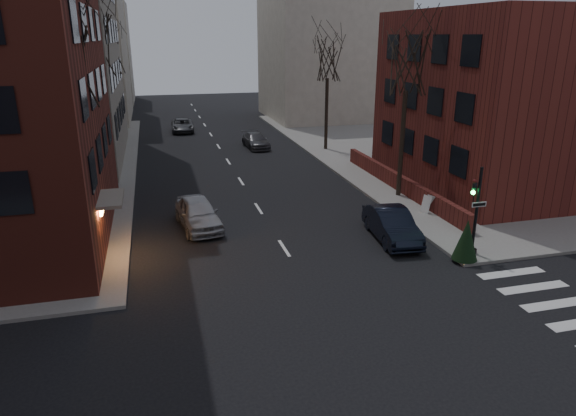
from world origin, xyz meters
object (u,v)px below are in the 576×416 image
(parked_sedan, at_px, (392,225))
(evergreen_shrub, at_px, (466,240))
(traffic_signal, at_px, (475,216))
(car_lane_silver, at_px, (198,213))
(tree_left_b, at_px, (92,45))
(tree_right_a, at_px, (408,62))
(sandwich_board, at_px, (429,204))
(tree_left_c, at_px, (109,53))
(streetlamp_near, at_px, (106,130))
(streetlamp_far, at_px, (121,94))
(tree_right_b, at_px, (328,60))
(tree_left_a, at_px, (65,62))
(car_lane_gray, at_px, (256,141))
(car_lane_far, at_px, (182,125))

(parked_sedan, bearing_deg, evergreen_shrub, -53.66)
(traffic_signal, xyz_separation_m, car_lane_silver, (-11.57, 6.82, -1.12))
(tree_left_b, xyz_separation_m, tree_right_a, (17.60, -8.00, -0.88))
(parked_sedan, distance_m, sandwich_board, 4.60)
(tree_left_c, height_order, streetlamp_near, tree_left_c)
(tree_right_a, relative_size, streetlamp_far, 1.55)
(tree_right_a, distance_m, car_lane_silver, 14.55)
(tree_right_b, height_order, evergreen_shrub, tree_right_b)
(tree_left_a, relative_size, car_lane_gray, 2.33)
(car_lane_silver, bearing_deg, tree_right_a, 2.88)
(tree_left_b, relative_size, evergreen_shrub, 5.90)
(tree_left_c, bearing_deg, car_lane_silver, -77.94)
(streetlamp_near, distance_m, sandwich_board, 19.04)
(traffic_signal, bearing_deg, tree_left_a, 163.35)
(traffic_signal, relative_size, tree_left_a, 0.39)
(traffic_signal, relative_size, car_lane_silver, 0.86)
(streetlamp_near, xyz_separation_m, car_lane_far, (5.57, 22.31, -3.58))
(traffic_signal, relative_size, tree_right_b, 0.44)
(streetlamp_near, height_order, car_lane_silver, streetlamp_near)
(tree_left_c, distance_m, sandwich_board, 31.88)
(traffic_signal, height_order, tree_left_a, tree_left_a)
(evergreen_shrub, bearing_deg, streetlamp_near, 138.95)
(tree_left_c, height_order, sandwich_board, tree_left_c)
(car_lane_silver, bearing_deg, streetlamp_near, 119.35)
(tree_left_a, height_order, evergreen_shrub, tree_left_a)
(tree_left_c, bearing_deg, traffic_signal, -61.64)
(tree_right_b, bearing_deg, parked_sedan, -99.69)
(tree_left_b, height_order, sandwich_board, tree_left_b)
(car_lane_gray, bearing_deg, tree_left_a, -123.94)
(parked_sedan, xyz_separation_m, car_lane_far, (-7.97, 32.56, -0.11))
(sandwich_board, bearing_deg, traffic_signal, -116.27)
(tree_left_a, bearing_deg, parked_sedan, -9.05)
(parked_sedan, distance_m, evergreen_shrub, 3.80)
(car_lane_gray, bearing_deg, parked_sedan, -88.34)
(tree_left_c, bearing_deg, tree_left_b, -90.00)
(streetlamp_near, bearing_deg, parked_sedan, -37.13)
(tree_right_a, bearing_deg, car_lane_far, 113.49)
(tree_right_a, relative_size, tree_right_b, 1.06)
(tree_right_b, distance_m, parked_sedan, 21.65)
(tree_left_a, distance_m, tree_left_b, 12.01)
(streetlamp_far, bearing_deg, evergreen_shrub, -65.17)
(tree_left_a, height_order, tree_right_a, tree_left_a)
(car_lane_silver, relative_size, sandwich_board, 4.81)
(traffic_signal, distance_m, tree_right_b, 23.71)
(streetlamp_far, xyz_separation_m, parked_sedan, (13.54, -30.25, -3.47))
(tree_left_c, distance_m, tree_right_b, 19.34)
(tree_right_b, bearing_deg, traffic_signal, -92.15)
(tree_right_b, distance_m, streetlamp_near, 20.01)
(tree_right_a, distance_m, car_lane_gray, 19.03)
(streetlamp_far, bearing_deg, sandwich_board, -57.96)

